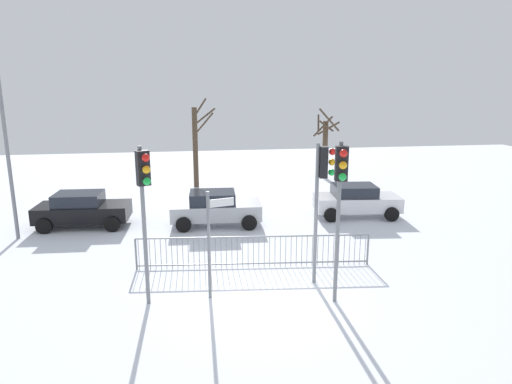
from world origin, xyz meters
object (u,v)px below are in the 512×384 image
car_silver_mid (215,208)px  traffic_light_mid_right (322,182)px  traffic_light_foreground_right (340,188)px  street_lamp (4,121)px  bare_tree_centre (196,144)px  direction_sign_post (211,239)px  bare_tree_left (325,145)px  car_black_near (82,209)px  traffic_light_rear_right (144,192)px  car_white_trailing (356,200)px

car_silver_mid → traffic_light_mid_right: bearing=-63.6°
traffic_light_foreground_right → car_silver_mid: bearing=-60.2°
street_lamp → bare_tree_centre: size_ratio=1.47×
traffic_light_foreground_right → bare_tree_centre: bare_tree_centre is taller
traffic_light_mid_right → car_silver_mid: 7.32m
street_lamp → direction_sign_post: bearing=-40.9°
car_silver_mid → bare_tree_left: 12.14m
traffic_light_foreground_right → traffic_light_mid_right: bearing=-77.6°
car_black_near → car_silver_mid: same height
traffic_light_rear_right → car_white_trailing: 11.73m
direction_sign_post → bare_tree_centre: bare_tree_centre is taller
traffic_light_foreground_right → street_lamp: 12.84m
traffic_light_rear_right → bare_tree_centre: size_ratio=0.84×
traffic_light_rear_right → car_black_near: traffic_light_rear_right is taller
traffic_light_rear_right → car_black_near: (-3.33, 7.76, -2.43)m
traffic_light_rear_right → car_white_trailing: traffic_light_rear_right is taller
bare_tree_left → car_silver_mid: bearing=-129.8°
traffic_light_mid_right → direction_sign_post: (-3.28, -0.50, -1.40)m
bare_tree_centre → bare_tree_left: bearing=9.9°
car_black_near → street_lamp: 4.59m
bare_tree_centre → traffic_light_mid_right: bearing=-77.1°
traffic_light_mid_right → car_black_near: size_ratio=1.10×
car_white_trailing → bare_tree_centre: bearing=139.4°
traffic_light_foreground_right → street_lamp: size_ratio=0.59×
car_white_trailing → car_silver_mid: same height
traffic_light_mid_right → street_lamp: size_ratio=0.56×
direction_sign_post → street_lamp: size_ratio=0.41×
traffic_light_foreground_right → street_lamp: (-10.57, 7.17, 1.31)m
traffic_light_mid_right → bare_tree_left: bare_tree_left is taller
street_lamp → bare_tree_left: bearing=32.5°
bare_tree_left → traffic_light_mid_right: bearing=-107.7°
traffic_light_rear_right → street_lamp: (-5.54, 6.49, 1.38)m
traffic_light_foreground_right → bare_tree_left: (4.95, 17.05, -1.11)m
car_silver_mid → street_lamp: bearing=-172.3°
traffic_light_mid_right → street_lamp: bearing=-111.5°
direction_sign_post → car_silver_mid: size_ratio=0.80×
car_silver_mid → direction_sign_post: bearing=-91.4°
traffic_light_mid_right → car_white_trailing: 8.06m
car_black_near → car_silver_mid: 5.63m
car_silver_mid → bare_tree_left: size_ratio=0.86×
car_white_trailing → bare_tree_left: bearing=88.2°
traffic_light_foreground_right → traffic_light_mid_right: size_ratio=1.05×
car_silver_mid → street_lamp: size_ratio=0.51×
traffic_light_rear_right → traffic_light_mid_right: 5.03m
car_silver_mid → bare_tree_centre: bare_tree_centre is taller
direction_sign_post → car_black_near: (-5.03, 7.54, -0.97)m
car_black_near → car_silver_mid: bearing=-3.7°
street_lamp → traffic_light_rear_right: bearing=-49.5°
car_black_near → bare_tree_centre: size_ratio=0.75×
traffic_light_mid_right → direction_sign_post: bearing=-74.1°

